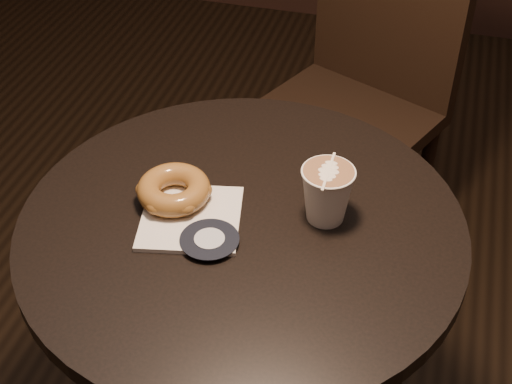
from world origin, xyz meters
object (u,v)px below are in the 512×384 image
pastry_bag (191,218)px  doughnut (174,189)px  chair (365,67)px  latte_cup (327,195)px  cafe_table (243,304)px

pastry_bag → doughnut: bearing=128.0°
chair → pastry_bag: (-0.16, -0.83, 0.17)m
chair → latte_cup: size_ratio=11.36×
doughnut → latte_cup: bearing=7.3°
doughnut → chair: bearing=76.2°
pastry_bag → doughnut: 0.06m
pastry_bag → doughnut: (-0.04, 0.03, 0.02)m
latte_cup → doughnut: bearing=-172.7°
cafe_table → pastry_bag: (-0.08, -0.02, 0.20)m
pastry_bag → chair: bearing=67.4°
pastry_bag → doughnut: doughnut is taller
pastry_bag → latte_cup: size_ratio=1.65×
chair → latte_cup: 0.80m
cafe_table → pastry_bag: 0.22m
latte_cup → chair: bearing=93.2°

